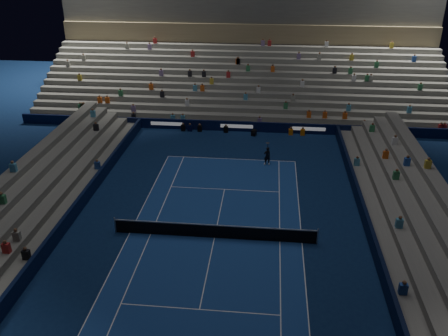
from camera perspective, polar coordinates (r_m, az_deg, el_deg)
ground at (r=29.71m, az=-1.18°, el=-8.56°), size 90.00×90.00×0.00m
court_surface at (r=29.70m, az=-1.18°, el=-8.55°), size 10.97×23.77×0.01m
sponsor_barrier_far at (r=45.88m, az=1.58°, el=5.15°), size 44.00×0.25×1.00m
sponsor_barrier_east at (r=30.01m, az=17.74°, el=-8.43°), size 0.25×37.00×1.00m
sponsor_barrier_west at (r=31.93m, az=-18.86°, el=-6.37°), size 0.25×37.00×1.00m
grandstand_main at (r=53.96m, az=2.39°, el=11.56°), size 44.00×15.20×11.20m
grandstand_east at (r=30.74m, az=24.22°, el=-7.82°), size 5.00×37.00×2.50m
grandstand_west at (r=33.26m, az=-24.44°, el=-5.20°), size 5.00×37.00×2.50m
tennis_net at (r=29.42m, az=-1.19°, el=-7.75°), size 12.90×0.10×1.10m
tennis_player at (r=38.89m, az=5.32°, el=1.50°), size 0.67×0.55×1.56m
broadcast_camera at (r=44.92m, az=3.69°, el=4.34°), size 0.56×0.93×0.56m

